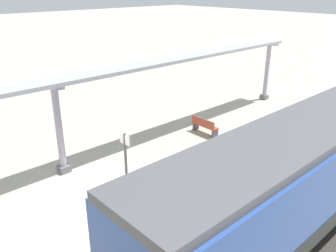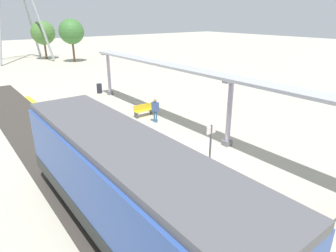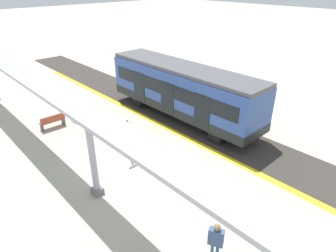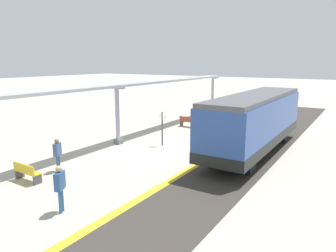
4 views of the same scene
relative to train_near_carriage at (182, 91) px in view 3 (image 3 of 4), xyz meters
name	(u,v)px [view 3 (image 3 of 4)]	position (x,y,z in m)	size (l,w,h in m)	color
ground_plane	(149,164)	(5.08, 2.72, -1.83)	(176.00, 176.00, 0.00)	#B4AD99
tactile_edge_strip	(194,141)	(1.79, 2.72, -1.82)	(0.40, 36.75, 0.01)	gold
trackbed	(214,131)	(-0.01, 2.72, -1.82)	(3.20, 48.75, 0.01)	#38332D
train_near_carriage	(182,91)	(0.00, 0.00, 0.00)	(2.65, 11.17, 3.48)	#2D4D99
canopy_pillar_second	(92,157)	(8.11, 2.88, 0.07)	(1.10, 0.44, 3.74)	slate
canopy_beam	(84,112)	(8.11, 2.69, 1.99)	(1.20, 29.65, 0.16)	#A8AAB2
bench_near_end	(53,121)	(6.87, -4.36, -1.38)	(1.51, 0.47, 0.86)	#A2412D
platform_info_sign	(128,136)	(5.46, 1.63, -0.50)	(0.56, 0.10, 2.20)	#4C4C51
passenger_by_the_benches	(216,239)	(7.09, 8.43, -0.79)	(0.40, 0.53, 1.66)	#2E5882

